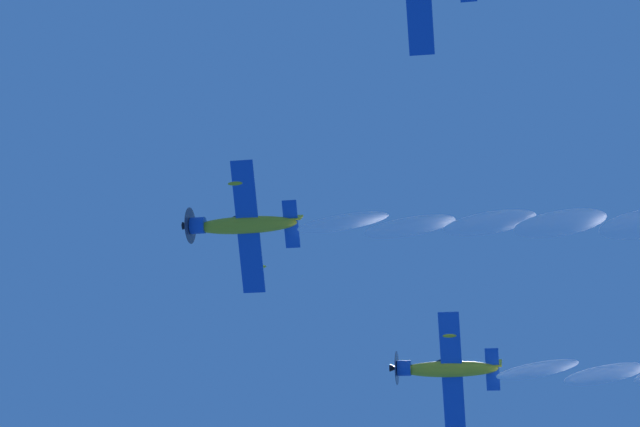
% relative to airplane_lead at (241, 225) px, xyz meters
% --- Properties ---
extents(airplane_lead, '(8.73, 8.24, 4.00)m').
position_rel_airplane_lead_xyz_m(airplane_lead, '(0.00, 0.00, 0.00)').
color(airplane_lead, gold).
extents(airplane_right_wingman, '(8.85, 8.24, 3.84)m').
position_rel_airplane_lead_xyz_m(airplane_right_wingman, '(11.98, -14.59, -0.09)').
color(airplane_right_wingman, gold).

